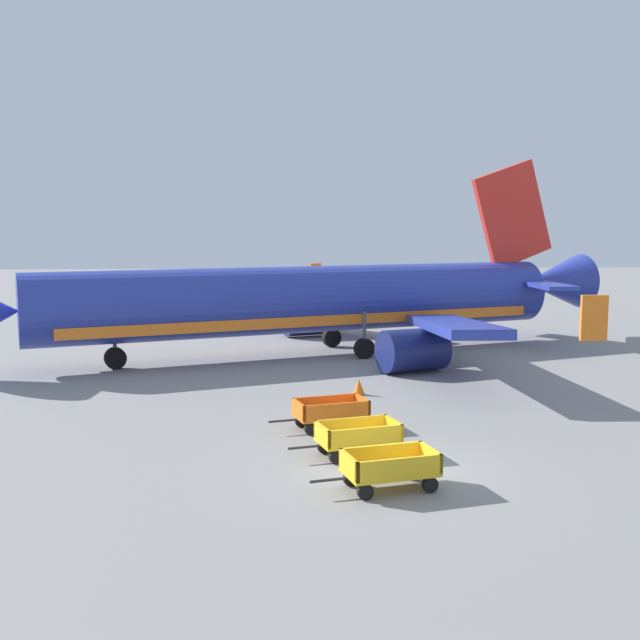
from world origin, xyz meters
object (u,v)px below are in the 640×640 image
(baggage_cart_nearest, at_px, (390,468))
(traffic_cone_near_plane, at_px, (359,387))
(baggage_cart_third_in_row, at_px, (330,412))
(airplane, at_px, (324,300))
(baggage_cart_second_in_row, at_px, (358,437))

(baggage_cart_nearest, relative_size, traffic_cone_near_plane, 5.23)
(baggage_cart_nearest, distance_m, baggage_cart_third_in_row, 6.46)
(baggage_cart_nearest, xyz_separation_m, baggage_cart_third_in_row, (-1.15, 6.35, 0.00))
(baggage_cart_third_in_row, distance_m, traffic_cone_near_plane, 5.68)
(baggage_cart_third_in_row, bearing_deg, baggage_cart_nearest, -79.73)
(airplane, height_order, traffic_cone_near_plane, airplane)
(baggage_cart_nearest, xyz_separation_m, traffic_cone_near_plane, (0.48, 11.79, -0.26))
(baggage_cart_third_in_row, bearing_deg, baggage_cart_second_in_row, -79.24)
(baggage_cart_second_in_row, height_order, traffic_cone_near_plane, baggage_cart_second_in_row)
(traffic_cone_near_plane, bearing_deg, baggage_cart_second_in_row, -96.66)
(airplane, relative_size, baggage_cart_third_in_row, 10.09)
(baggage_cart_second_in_row, distance_m, traffic_cone_near_plane, 8.75)
(baggage_cart_second_in_row, xyz_separation_m, traffic_cone_near_plane, (1.01, 8.68, -0.26))
(baggage_cart_nearest, height_order, traffic_cone_near_plane, baggage_cart_nearest)
(traffic_cone_near_plane, bearing_deg, baggage_cart_third_in_row, -106.71)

